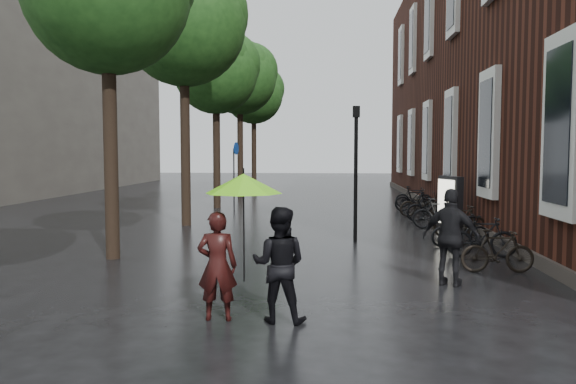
# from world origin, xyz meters

# --- Properties ---
(brick_building) EXTENTS (10.20, 33.20, 12.00)m
(brick_building) POSITION_xyz_m (10.47, 19.46, 5.99)
(brick_building) COLOR #38160F
(brick_building) RESTS_ON ground
(street_trees) EXTENTS (4.33, 34.03, 8.91)m
(street_trees) POSITION_xyz_m (-3.99, 15.91, 6.34)
(street_trees) COLOR black
(street_trees) RESTS_ON ground
(person_burgundy) EXTENTS (0.62, 0.43, 1.63)m
(person_burgundy) POSITION_xyz_m (-0.69, 2.42, 0.82)
(person_burgundy) COLOR black
(person_burgundy) RESTS_ON ground
(person_black) EXTENTS (0.89, 0.73, 1.70)m
(person_black) POSITION_xyz_m (0.23, 2.42, 0.85)
(person_black) COLOR black
(person_black) RESTS_ON ground
(lime_umbrella) EXTENTS (1.15, 1.15, 1.69)m
(lime_umbrella) POSITION_xyz_m (-0.30, 2.47, 2.03)
(lime_umbrella) COLOR black
(lime_umbrella) RESTS_ON ground
(pedestrian_walking) EXTENTS (1.15, 0.87, 1.82)m
(pedestrian_walking) POSITION_xyz_m (3.23, 4.87, 0.91)
(pedestrian_walking) COLOR black
(pedestrian_walking) RESTS_ON ground
(parked_bicycles) EXTENTS (2.03, 14.13, 1.00)m
(parked_bicycles) POSITION_xyz_m (4.56, 13.10, 0.48)
(parked_bicycles) COLOR black
(parked_bicycles) RESTS_ON ground
(ad_lightbox) EXTENTS (0.27, 1.15, 1.73)m
(ad_lightbox) POSITION_xyz_m (4.78, 12.35, 0.87)
(ad_lightbox) COLOR black
(ad_lightbox) RESTS_ON ground
(lamp_post) EXTENTS (0.19, 0.19, 3.74)m
(lamp_post) POSITION_xyz_m (1.68, 9.79, 2.27)
(lamp_post) COLOR black
(lamp_post) RESTS_ON ground
(cycle_sign) EXTENTS (0.15, 0.53, 2.90)m
(cycle_sign) POSITION_xyz_m (-3.07, 18.06, 1.92)
(cycle_sign) COLOR #262628
(cycle_sign) RESTS_ON ground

